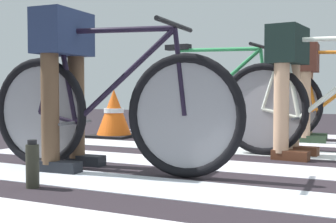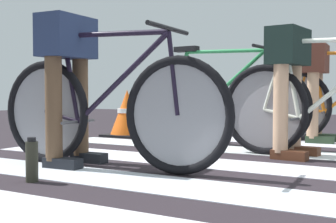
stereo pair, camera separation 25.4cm
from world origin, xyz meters
The scene contains 10 objects.
ground centered at (0.00, 0.00, 0.01)m, with size 18.00×14.00×0.02m.
crosswalk_markings centered at (0.09, 0.03, 0.02)m, with size 5.32×4.25×0.00m.
bicycle_1_of_4 centered at (-1.13, -0.86, 0.41)m, with size 1.74×0.52×0.93m.
cyclist_1_of_4 centered at (-1.44, -0.88, 0.67)m, with size 0.33×0.42×1.01m.
bicycle_2_of_4 centered at (0.07, 0.20, 0.41)m, with size 1.73×0.52×0.93m.
cyclist_2_of_4 centered at (-0.24, 0.23, 0.65)m, with size 0.35×0.43×0.98m.
bicycle_3_of_4 centered at (-0.99, 0.65, 0.41)m, with size 1.74×0.52×0.93m.
cyclist_4_of_4 centered at (-0.27, 1.40, 0.64)m, with size 0.34×0.42×0.96m.
water_bottle centered at (-1.21, -1.42, 0.14)m, with size 0.07×0.07×0.25m.
traffic_cone centered at (-2.23, 0.95, 0.27)m, with size 0.45×0.45×0.52m.
Camera 2 is at (0.66, -3.19, 0.52)m, focal length 48.03 mm.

